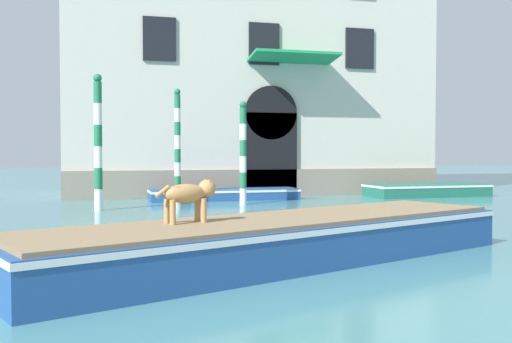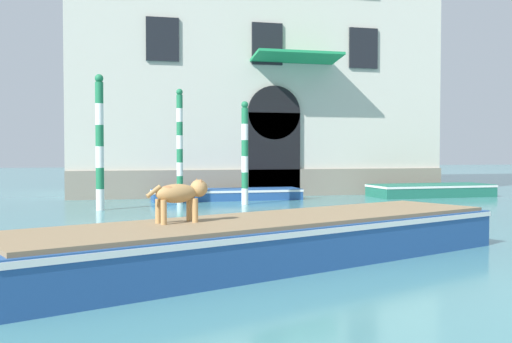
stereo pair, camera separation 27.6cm
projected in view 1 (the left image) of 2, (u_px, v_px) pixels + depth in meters
name	position (u px, v px, depth m)	size (l,w,h in m)	color
boat_foreground	(280.00, 239.00, 9.38)	(8.78, 5.15, 0.71)	#234C8C
dog_on_deck	(190.00, 194.00, 8.71)	(0.93, 0.48, 0.64)	tan
boat_moored_near_palazzo	(224.00, 194.00, 21.39)	(5.34, 1.43, 0.39)	#234C8C
boat_moored_far	(427.00, 190.00, 23.07)	(4.71, 1.92, 0.47)	#1E6651
mooring_pole_0	(177.00, 145.00, 20.04)	(0.22, 0.22, 3.83)	white
mooring_pole_1	(243.00, 152.00, 19.48)	(0.23, 0.23, 3.37)	white
mooring_pole_2	(98.00, 142.00, 17.51)	(0.25, 0.25, 4.00)	white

